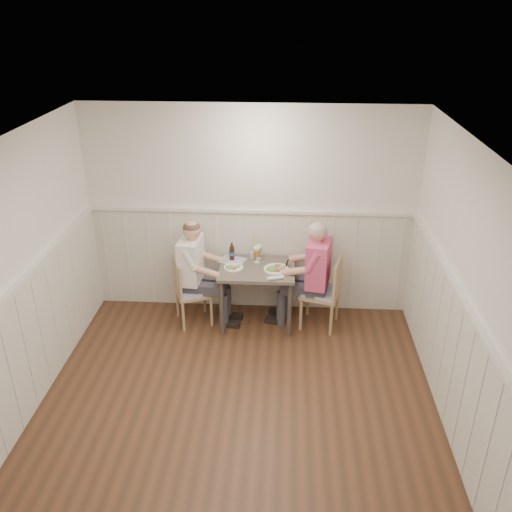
# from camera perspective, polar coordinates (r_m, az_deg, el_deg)

# --- Properties ---
(ground_plane) EXTENTS (4.50, 4.50, 0.00)m
(ground_plane) POSITION_cam_1_polar(r_m,az_deg,el_deg) (5.37, -2.25, -17.44)
(ground_plane) COLOR #442C1B
(room_shell) EXTENTS (4.04, 4.54, 2.60)m
(room_shell) POSITION_cam_1_polar(r_m,az_deg,el_deg) (4.47, -2.58, -3.09)
(room_shell) COLOR white
(room_shell) RESTS_ON ground
(wainscot) EXTENTS (4.00, 4.49, 1.34)m
(wainscot) POSITION_cam_1_polar(r_m,az_deg,el_deg) (5.48, -1.68, -7.23)
(wainscot) COLOR silver
(wainscot) RESTS_ON ground
(dining_table) EXTENTS (0.90, 0.70, 0.75)m
(dining_table) POSITION_cam_1_polar(r_m,az_deg,el_deg) (6.49, 0.11, -2.04)
(dining_table) COLOR #4D453B
(dining_table) RESTS_ON ground
(chair_right) EXTENTS (0.53, 0.53, 0.91)m
(chair_right) POSITION_cam_1_polar(r_m,az_deg,el_deg) (6.54, 7.27, -3.58)
(chair_right) COLOR tan
(chair_right) RESTS_ON ground
(chair_left) EXTENTS (0.53, 0.53, 0.86)m
(chair_left) POSITION_cam_1_polar(r_m,az_deg,el_deg) (6.62, -7.08, -3.46)
(chair_left) COLOR tan
(chair_left) RESTS_ON ground
(man_in_pink) EXTENTS (0.70, 0.51, 1.38)m
(man_in_pink) POSITION_cam_1_polar(r_m,az_deg,el_deg) (6.50, 6.11, -2.81)
(man_in_pink) COLOR #3F3F47
(man_in_pink) RESTS_ON ground
(diner_cream) EXTENTS (0.65, 0.45, 1.35)m
(diner_cream) POSITION_cam_1_polar(r_m,az_deg,el_deg) (6.61, -6.39, -2.49)
(diner_cream) COLOR #3F3F47
(diner_cream) RESTS_ON ground
(plate_man) EXTENTS (0.30, 0.30, 0.08)m
(plate_man) POSITION_cam_1_polar(r_m,az_deg,el_deg) (6.38, 2.06, -1.31)
(plate_man) COLOR white
(plate_man) RESTS_ON dining_table
(plate_diner) EXTENTS (0.23, 0.23, 0.06)m
(plate_diner) POSITION_cam_1_polar(r_m,az_deg,el_deg) (6.42, -2.49, -1.16)
(plate_diner) COLOR white
(plate_diner) RESTS_ON dining_table
(beer_glass_a) EXTENTS (0.07, 0.07, 0.18)m
(beer_glass_a) POSITION_cam_1_polar(r_m,az_deg,el_deg) (6.60, 0.28, 0.65)
(beer_glass_a) COLOR silver
(beer_glass_a) RESTS_ON dining_table
(beer_glass_b) EXTENTS (0.08, 0.08, 0.20)m
(beer_glass_b) POSITION_cam_1_polar(r_m,az_deg,el_deg) (6.51, 0.10, 0.40)
(beer_glass_b) COLOR silver
(beer_glass_b) RESTS_ON dining_table
(beer_bottle) EXTENTS (0.06, 0.06, 0.23)m
(beer_bottle) POSITION_cam_1_polar(r_m,az_deg,el_deg) (6.59, -2.55, 0.39)
(beer_bottle) COLOR black
(beer_bottle) RESTS_ON dining_table
(rolled_napkin) EXTENTS (0.20, 0.10, 0.04)m
(rolled_napkin) POSITION_cam_1_polar(r_m,az_deg,el_deg) (6.17, 2.06, -2.31)
(rolled_napkin) COLOR white
(rolled_napkin) RESTS_ON dining_table
(grass_vase) EXTENTS (0.05, 0.05, 0.40)m
(grass_vase) POSITION_cam_1_polar(r_m,az_deg,el_deg) (6.59, -0.42, 1.16)
(grass_vase) COLOR silver
(grass_vase) RESTS_ON dining_table
(gingham_mat) EXTENTS (0.37, 0.33, 0.01)m
(gingham_mat) POSITION_cam_1_polar(r_m,az_deg,el_deg) (6.62, -2.52, -0.47)
(gingham_mat) COLOR #5F78C0
(gingham_mat) RESTS_ON dining_table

